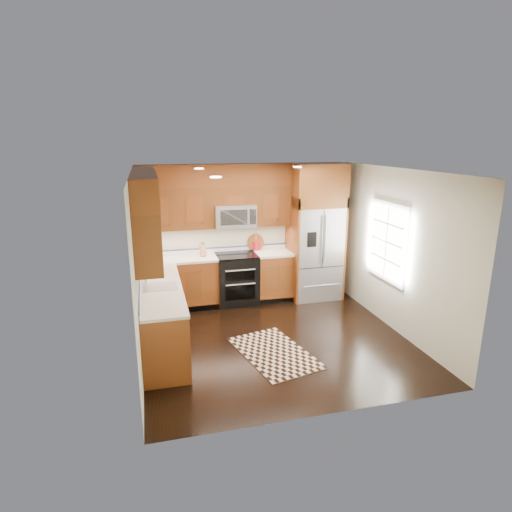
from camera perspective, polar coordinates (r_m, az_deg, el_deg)
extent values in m
plane|color=black|center=(6.85, 2.49, -10.89)|extent=(4.00, 4.00, 0.00)
cube|color=beige|center=(8.27, -1.43, 3.25)|extent=(4.00, 0.02, 2.60)
cube|color=beige|center=(6.13, -15.57, -1.61)|extent=(0.02, 4.00, 2.60)
cube|color=beige|center=(7.22, 17.99, 0.71)|extent=(0.02, 4.00, 2.60)
cube|color=white|center=(7.35, 17.10, 1.84)|extent=(0.04, 1.10, 1.30)
cube|color=white|center=(7.34, 17.04, 1.84)|extent=(0.02, 0.95, 1.15)
cube|color=brown|center=(8.02, -10.11, -3.68)|extent=(1.37, 0.60, 0.90)
cube|color=brown|center=(8.33, 2.36, -2.73)|extent=(0.72, 0.60, 0.90)
cube|color=brown|center=(6.60, -12.40, -8.03)|extent=(0.60, 2.40, 0.90)
cube|color=white|center=(7.96, -4.96, -0.09)|extent=(2.85, 0.62, 0.04)
cube|color=white|center=(6.43, -12.64, -4.17)|extent=(0.62, 2.40, 0.04)
cube|color=brown|center=(7.91, -5.27, 6.50)|extent=(2.85, 0.33, 0.75)
cube|color=brown|center=(6.20, -14.37, 3.66)|extent=(0.33, 2.40, 0.75)
cube|color=brown|center=(7.84, -5.38, 10.66)|extent=(2.85, 0.33, 0.40)
cube|color=brown|center=(6.11, -14.72, 8.95)|extent=(0.33, 2.40, 0.40)
cube|color=black|center=(8.12, -2.59, -3.12)|extent=(0.76, 0.64, 0.92)
cube|color=black|center=(7.99, -2.63, 0.11)|extent=(0.76, 0.60, 0.02)
cube|color=black|center=(7.78, -2.12, -2.71)|extent=(0.55, 0.01, 0.18)
cube|color=black|center=(7.89, -2.10, -4.93)|extent=(0.55, 0.01, 0.28)
cylinder|color=#B2B2B7|center=(7.72, -2.09, -1.92)|extent=(0.55, 0.02, 0.02)
cylinder|color=#B2B2B7|center=(7.81, -2.07, -3.82)|extent=(0.55, 0.02, 0.02)
cube|color=#B2B2B7|center=(7.96, -2.88, 5.40)|extent=(0.76, 0.40, 0.42)
cube|color=black|center=(7.76, -2.95, 5.14)|extent=(0.50, 0.01, 0.28)
cube|color=#B2B2B7|center=(8.40, 7.83, 0.50)|extent=(0.90, 0.74, 1.80)
cube|color=black|center=(7.99, 8.93, 2.27)|extent=(0.01, 0.01, 1.08)
cube|color=black|center=(7.90, 7.47, 2.18)|extent=(0.18, 0.01, 0.28)
cube|color=brown|center=(8.21, 4.82, 0.97)|extent=(0.04, 0.74, 2.00)
cube|color=brown|center=(8.56, 10.77, 1.34)|extent=(0.04, 0.74, 2.00)
cube|color=brown|center=(8.17, 8.16, 9.35)|extent=(0.98, 0.74, 0.80)
cube|color=#B2B2B7|center=(6.42, -12.65, -3.92)|extent=(0.50, 0.42, 0.02)
cylinder|color=#B2B2B7|center=(6.59, -14.53, -2.36)|extent=(0.02, 0.02, 0.28)
torus|color=#B2B2B7|center=(6.48, -14.60, -1.38)|extent=(0.18, 0.02, 0.18)
cube|color=black|center=(6.42, 2.43, -12.74)|extent=(1.18, 1.62, 0.01)
cube|color=tan|center=(7.94, -7.10, 0.73)|extent=(0.12, 0.15, 0.21)
cylinder|color=maroon|center=(8.30, -0.02, 1.35)|extent=(0.15, 0.15, 0.17)
cylinder|color=brown|center=(8.33, -0.05, 0.88)|extent=(0.39, 0.39, 0.02)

